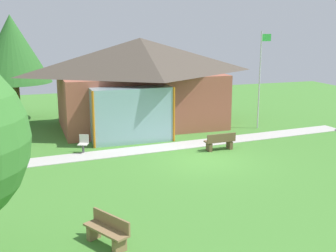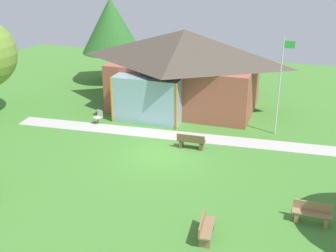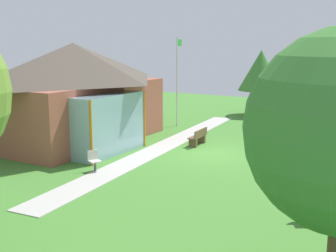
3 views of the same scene
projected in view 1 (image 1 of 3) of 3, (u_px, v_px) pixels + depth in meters
ground_plane at (204, 160)px, 19.53m from camera, size 44.00×44.00×0.00m
pavilion at (140, 81)px, 25.33m from camera, size 10.15×7.20×5.17m
footpath at (184, 145)px, 21.90m from camera, size 19.29×2.74×0.03m
flagpole at (260, 76)px, 24.85m from camera, size 0.64×0.08×5.54m
bench_front_left at (107, 231)px, 11.94m from camera, size 1.10×1.53×0.84m
bench_rear_near_path at (220, 142)px, 20.97m from camera, size 1.52×0.50×0.84m
patio_chair_west at (83, 144)px, 20.53m from camera, size 0.58×0.58×0.86m
tree_behind_pavilion_left at (12, 49)px, 26.59m from camera, size 4.57×4.57×6.51m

